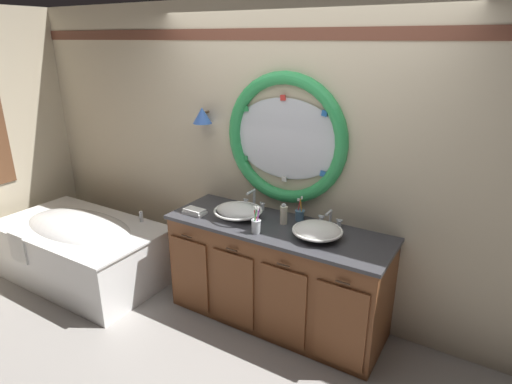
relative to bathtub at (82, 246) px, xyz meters
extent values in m
plane|color=gray|center=(1.93, 0.17, -0.35)|extent=(14.00, 14.00, 0.00)
cube|color=beige|center=(1.93, 0.76, 0.95)|extent=(6.40, 0.08, 2.60)
cube|color=brown|center=(1.93, 0.71, 1.97)|extent=(6.27, 0.01, 0.09)
ellipsoid|color=silver|center=(1.88, 0.70, 1.17)|extent=(0.98, 0.02, 0.67)
torus|color=green|center=(1.88, 0.70, 1.17)|extent=(1.08, 0.10, 1.08)
cube|color=purple|center=(2.36, 0.69, 1.21)|extent=(0.05, 0.01, 0.05)
cube|color=#2866B7|center=(2.21, 0.69, 1.41)|extent=(0.05, 0.01, 0.05)
cube|color=red|center=(1.86, 0.69, 1.50)|extent=(0.05, 0.01, 0.05)
cube|color=green|center=(1.51, 0.69, 1.39)|extent=(0.05, 0.01, 0.05)
cube|color=silver|center=(1.39, 0.69, 1.20)|extent=(0.05, 0.01, 0.05)
cube|color=green|center=(1.50, 0.69, 0.96)|extent=(0.04, 0.01, 0.04)
cube|color=silver|center=(1.89, 0.69, 0.83)|extent=(0.05, 0.01, 0.05)
cube|color=#2866B7|center=(2.23, 0.69, 0.93)|extent=(0.05, 0.01, 0.05)
cylinder|color=#4C3823|center=(1.10, 0.67, 1.32)|extent=(0.02, 0.09, 0.02)
cone|color=blue|center=(1.10, 0.62, 1.30)|extent=(0.17, 0.17, 0.14)
cube|color=brown|center=(1.97, 0.42, 0.08)|extent=(1.81, 0.60, 0.85)
cube|color=#38383D|center=(1.97, 0.42, 0.52)|extent=(1.85, 0.64, 0.03)
cube|color=#38383D|center=(1.97, 0.71, 0.44)|extent=(1.81, 0.02, 0.11)
cube|color=brown|center=(1.30, 0.11, 0.03)|extent=(0.38, 0.02, 0.65)
cylinder|color=#422D1E|center=(1.30, 0.10, 0.40)|extent=(0.10, 0.01, 0.01)
cube|color=brown|center=(1.75, 0.11, 0.03)|extent=(0.38, 0.02, 0.65)
cylinder|color=#422D1E|center=(1.75, 0.10, 0.40)|extent=(0.10, 0.01, 0.01)
cube|color=brown|center=(2.20, 0.11, 0.03)|extent=(0.38, 0.02, 0.65)
cylinder|color=#422D1E|center=(2.20, 0.10, 0.40)|extent=(0.10, 0.01, 0.01)
cube|color=brown|center=(2.65, 0.11, 0.03)|extent=(0.38, 0.02, 0.65)
cylinder|color=#422D1E|center=(2.65, 0.10, 0.40)|extent=(0.10, 0.01, 0.01)
cube|color=white|center=(0.00, 0.00, -0.06)|extent=(1.64, 0.91, 0.57)
ellipsoid|color=white|center=(0.00, 0.00, 0.17)|extent=(1.35, 0.71, 0.28)
cube|color=white|center=(0.00, 0.00, 0.21)|extent=(1.67, 0.94, 0.02)
cylinder|color=silver|center=(0.45, 0.39, 0.28)|extent=(0.04, 0.04, 0.11)
cylinder|color=silver|center=(0.00, 0.00, 0.17)|extent=(0.04, 0.04, 0.01)
cube|color=white|center=(-0.29, -0.46, 0.10)|extent=(0.24, 0.02, 0.28)
ellipsoid|color=white|center=(1.62, 0.39, 0.59)|extent=(0.39, 0.27, 0.12)
torus|color=white|center=(1.62, 0.39, 0.60)|extent=(0.41, 0.41, 0.02)
cylinder|color=silver|center=(1.62, 0.39, 0.60)|extent=(0.03, 0.03, 0.01)
ellipsoid|color=white|center=(2.33, 0.39, 0.59)|extent=(0.36, 0.34, 0.11)
torus|color=white|center=(2.33, 0.39, 0.59)|extent=(0.38, 0.38, 0.02)
cylinder|color=silver|center=(2.33, 0.39, 0.59)|extent=(0.03, 0.03, 0.01)
cylinder|color=silver|center=(1.62, 0.64, 0.54)|extent=(0.05, 0.05, 0.02)
cylinder|color=silver|center=(1.62, 0.64, 0.62)|extent=(0.02, 0.02, 0.15)
sphere|color=silver|center=(1.62, 0.64, 0.70)|extent=(0.03, 0.03, 0.03)
cylinder|color=silver|center=(1.62, 0.59, 0.70)|extent=(0.02, 0.11, 0.02)
cylinder|color=silver|center=(1.53, 0.64, 0.56)|extent=(0.04, 0.04, 0.06)
cylinder|color=silver|center=(1.70, 0.64, 0.56)|extent=(0.04, 0.04, 0.06)
cube|color=silver|center=(1.53, 0.64, 0.59)|extent=(0.05, 0.01, 0.01)
cube|color=silver|center=(1.70, 0.64, 0.59)|extent=(0.05, 0.01, 0.01)
cylinder|color=silver|center=(2.33, 0.64, 0.54)|extent=(0.05, 0.05, 0.02)
cylinder|color=silver|center=(2.33, 0.64, 0.60)|extent=(0.02, 0.02, 0.11)
sphere|color=silver|center=(2.33, 0.64, 0.66)|extent=(0.03, 0.03, 0.03)
cylinder|color=silver|center=(2.33, 0.60, 0.66)|extent=(0.02, 0.09, 0.02)
cylinder|color=silver|center=(2.26, 0.64, 0.56)|extent=(0.04, 0.04, 0.06)
cylinder|color=silver|center=(2.41, 0.64, 0.56)|extent=(0.04, 0.04, 0.06)
cube|color=silver|center=(2.26, 0.64, 0.59)|extent=(0.05, 0.01, 0.01)
cube|color=silver|center=(2.41, 0.64, 0.59)|extent=(0.05, 0.01, 0.01)
cylinder|color=silver|center=(1.90, 0.22, 0.58)|extent=(0.07, 0.07, 0.10)
torus|color=silver|center=(1.90, 0.22, 0.63)|extent=(0.08, 0.08, 0.01)
cylinder|color=purple|center=(1.91, 0.22, 0.63)|extent=(0.04, 0.03, 0.18)
cube|color=white|center=(1.91, 0.22, 0.74)|extent=(0.02, 0.02, 0.03)
cylinder|color=#E0383D|center=(1.89, 0.23, 0.63)|extent=(0.03, 0.02, 0.17)
cube|color=white|center=(1.89, 0.23, 0.72)|extent=(0.02, 0.02, 0.02)
cylinder|color=green|center=(1.89, 0.21, 0.64)|extent=(0.03, 0.03, 0.19)
cube|color=white|center=(1.89, 0.21, 0.74)|extent=(0.02, 0.02, 0.02)
cylinder|color=slate|center=(2.08, 0.61, 0.57)|extent=(0.07, 0.07, 0.08)
torus|color=slate|center=(2.08, 0.61, 0.61)|extent=(0.08, 0.08, 0.01)
cylinder|color=orange|center=(2.09, 0.61, 0.63)|extent=(0.04, 0.01, 0.18)
cube|color=white|center=(2.09, 0.61, 0.73)|extent=(0.02, 0.02, 0.02)
cylinder|color=#E0383D|center=(2.06, 0.61, 0.62)|extent=(0.03, 0.01, 0.15)
cube|color=white|center=(2.06, 0.61, 0.71)|extent=(0.02, 0.02, 0.02)
cylinder|color=#EFE5C6|center=(2.00, 0.48, 0.60)|extent=(0.06, 0.06, 0.15)
cylinder|color=silver|center=(2.00, 0.48, 0.69)|extent=(0.04, 0.04, 0.02)
cylinder|color=silver|center=(2.00, 0.47, 0.70)|extent=(0.01, 0.04, 0.01)
cube|color=white|center=(1.25, 0.27, 0.54)|extent=(0.19, 0.11, 0.02)
cube|color=white|center=(1.25, 0.27, 0.56)|extent=(0.18, 0.11, 0.02)
camera|label=1|loc=(3.44, -2.31, 1.94)|focal=29.79mm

